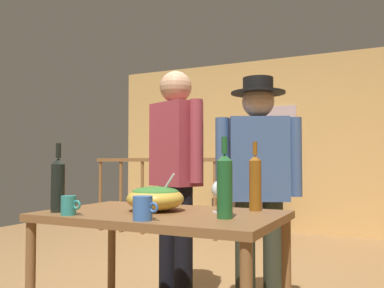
% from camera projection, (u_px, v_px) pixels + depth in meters
% --- Properties ---
extents(back_wall, '(5.37, 0.10, 2.54)m').
position_uv_depth(back_wall, '(282.00, 144.00, 6.04)').
color(back_wall, tan).
rests_on(back_wall, ground_plane).
extents(framed_picture, '(0.53, 0.03, 0.54)m').
position_uv_depth(framed_picture, '(278.00, 124.00, 6.01)').
color(framed_picture, '#B49BA0').
extents(stair_railing, '(2.66, 0.10, 1.11)m').
position_uv_depth(stair_railing, '(204.00, 189.00, 5.33)').
color(stair_railing, brown).
rests_on(stair_railing, ground_plane).
extents(tv_console, '(0.90, 0.40, 0.49)m').
position_uv_depth(tv_console, '(246.00, 215.00, 5.87)').
color(tv_console, '#38281E').
rests_on(tv_console, ground_plane).
extents(flat_screen_tv, '(0.61, 0.12, 0.46)m').
position_uv_depth(flat_screen_tv, '(245.00, 180.00, 5.87)').
color(flat_screen_tv, black).
rests_on(flat_screen_tv, tv_console).
extents(serving_table, '(1.22, 0.75, 0.75)m').
position_uv_depth(serving_table, '(162.00, 228.00, 2.14)').
color(serving_table, brown).
rests_on(serving_table, ground_plane).
extents(salad_bowl, '(0.31, 0.31, 0.20)m').
position_uv_depth(salad_bowl, '(155.00, 197.00, 2.20)').
color(salad_bowl, gold).
rests_on(salad_bowl, serving_table).
extents(wine_glass, '(0.09, 0.09, 0.17)m').
position_uv_depth(wine_glass, '(220.00, 191.00, 2.14)').
color(wine_glass, silver).
rests_on(wine_glass, serving_table).
extents(wine_bottle_amber, '(0.07, 0.07, 0.37)m').
position_uv_depth(wine_bottle_amber, '(255.00, 182.00, 2.21)').
color(wine_bottle_amber, brown).
rests_on(wine_bottle_amber, serving_table).
extents(wine_bottle_green, '(0.07, 0.07, 0.38)m').
position_uv_depth(wine_bottle_green, '(225.00, 184.00, 1.92)').
color(wine_bottle_green, '#1E5628').
rests_on(wine_bottle_green, serving_table).
extents(wine_bottle_dark, '(0.07, 0.07, 0.36)m').
position_uv_depth(wine_bottle_dark, '(58.00, 184.00, 2.16)').
color(wine_bottle_dark, black).
rests_on(wine_bottle_dark, serving_table).
extents(mug_blue, '(0.13, 0.09, 0.11)m').
position_uv_depth(mug_blue, '(143.00, 208.00, 1.85)').
color(mug_blue, '#3866B2').
rests_on(mug_blue, serving_table).
extents(mug_teal, '(0.11, 0.07, 0.10)m').
position_uv_depth(mug_teal, '(69.00, 205.00, 2.03)').
color(mug_teal, teal).
rests_on(mug_teal, serving_table).
extents(person_standing_left, '(0.50, 0.34, 1.67)m').
position_uv_depth(person_standing_left, '(176.00, 166.00, 2.94)').
color(person_standing_left, black).
rests_on(person_standing_left, ground_plane).
extents(person_standing_right, '(0.52, 0.36, 1.56)m').
position_uv_depth(person_standing_right, '(259.00, 176.00, 2.67)').
color(person_standing_right, '#2D3323').
rests_on(person_standing_right, ground_plane).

